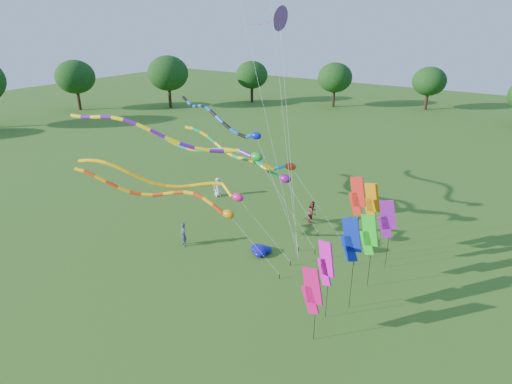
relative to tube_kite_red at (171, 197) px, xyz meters
The scene contains 20 objects.
ground 5.99m from the tube_kite_red, ahead, with size 160.00×160.00×0.00m, color #245516.
tree_ring 3.17m from the tube_kite_red, 10.92° to the right, with size 118.10×113.32×9.68m.
tube_kite_red is the anchor object (origin of this frame).
tube_kite_orange 1.11m from the tube_kite_red, 111.03° to the left, with size 12.49×5.00×6.69m.
tube_kite_purple 4.35m from the tube_kite_red, 123.79° to the left, with size 16.67×4.83×8.90m.
tube_kite_blue 7.95m from the tube_kite_red, 102.65° to the left, with size 13.05×4.07×8.83m.
tube_kite_cyan 5.20m from the tube_kite_red, 76.05° to the left, with size 12.46×4.76×7.70m.
tube_kite_green 8.91m from the tube_kite_red, 95.13° to the left, with size 13.42×2.17×6.23m.
delta_kite_high_c 12.84m from the tube_kite_red, 72.13° to the left, with size 6.35×4.80×15.30m.
banner_pole_magenta_b 10.10m from the tube_kite_red, ahead, with size 1.12×0.46×4.33m.
banner_pole_red 10.97m from the tube_kite_red, 31.75° to the left, with size 1.16×0.23×5.81m.
banner_pole_orange 12.11m from the tube_kite_red, 36.15° to the left, with size 1.16×0.18×5.07m.
banner_pole_violet 12.81m from the tube_kite_red, 30.26° to the left, with size 1.13×0.43×4.51m.
banner_pole_magenta_a 10.49m from the tube_kite_red, ahead, with size 1.16×0.15×3.90m.
banner_pole_green 11.59m from the tube_kite_red, 20.32° to the left, with size 1.16×0.21×4.48m.
banner_pole_blue_b 10.83m from the tube_kite_red, ahead, with size 1.16×0.11×5.25m.
blue_nylon_heap 7.25m from the tube_kite_red, 40.85° to the left, with size 1.12×1.30×0.54m.
person_a 11.14m from the tube_kite_red, 114.04° to the left, with size 0.80×0.52×1.64m, color silver.
person_b 3.99m from the tube_kite_red, 118.53° to the left, with size 0.60×0.40×1.66m, color #40495A.
person_c 11.10m from the tube_kite_red, 63.05° to the left, with size 0.88×0.68×1.80m, color brown.
Camera 1 is at (13.09, -16.51, 14.34)m, focal length 30.00 mm.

